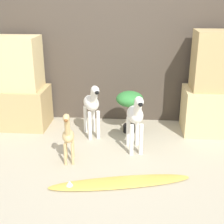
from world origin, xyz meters
name	(u,v)px	position (x,y,z in m)	size (l,w,h in m)	color
ground_plane	(107,166)	(0.00, 0.00, 0.00)	(14.00, 14.00, 0.00)	#B2A88E
wall_back	(116,42)	(0.00, 1.38, 1.10)	(6.40, 0.08, 2.20)	#473D33
rock_pillar_left	(17,87)	(-1.30, 1.01, 0.55)	(0.79, 0.53, 1.21)	tan
rock_pillar_right	(217,89)	(1.30, 1.01, 0.58)	(0.79, 0.53, 1.30)	#DBC184
zebra_right	(136,117)	(0.28, 0.37, 0.43)	(0.24, 0.47, 0.71)	white
zebra_left	(92,105)	(-0.26, 0.73, 0.43)	(0.30, 0.47, 0.71)	white
giraffe_figurine	(68,135)	(-0.41, 0.05, 0.33)	(0.16, 0.36, 0.61)	tan
potted_palm_front	(130,102)	(0.20, 0.90, 0.42)	(0.34, 0.34, 0.55)	black
surfboard	(119,182)	(0.14, -0.31, 0.01)	(1.39, 0.50, 0.07)	gold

